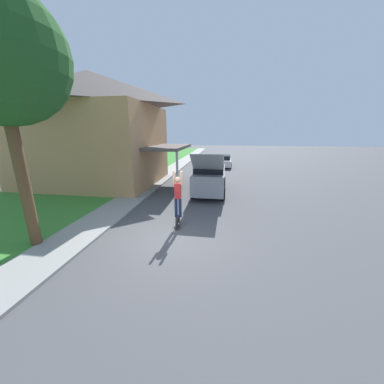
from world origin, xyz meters
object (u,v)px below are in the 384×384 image
Objects in this scene: suv_parked at (210,175)px; skateboard at (178,221)px; skateboarder at (178,194)px; car_down_street at (223,161)px.

skateboard is at bearing -99.55° from suv_parked.
suv_parked is 2.98× the size of skateboarder.
suv_parked is at bearing 80.45° from skateboard.
car_down_street reaches higher than skateboard.
skateboarder is at bearing -34.44° from skateboard.
skateboarder is 2.71× the size of skateboard.
suv_parked is 1.44× the size of car_down_street.
car_down_street is at bearing 84.22° from skateboard.
suv_parked reaches higher than skateboarder.
suv_parked is 5.85m from skateboarder.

